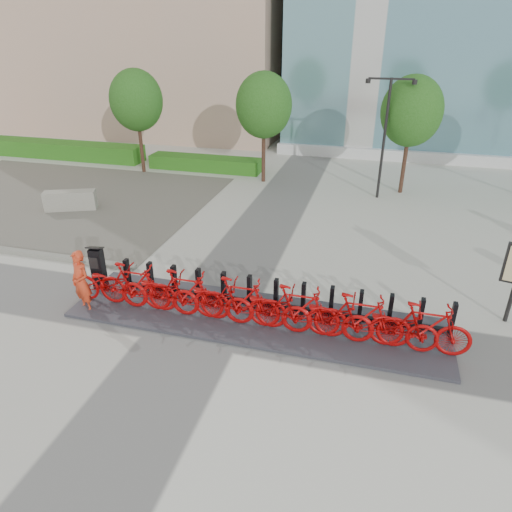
% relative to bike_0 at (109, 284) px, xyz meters
% --- Properties ---
extents(ground, '(120.00, 120.00, 0.00)m').
position_rel_bike_0_xyz_m(ground, '(2.60, 0.05, -0.64)').
color(ground, silver).
extents(gravel_patch, '(14.00, 14.00, 0.00)m').
position_rel_bike_0_xyz_m(gravel_patch, '(-7.40, 7.05, -0.63)').
color(gravel_patch, '#49463B').
rests_on(gravel_patch, ground).
extents(hedge_a, '(10.00, 1.40, 0.90)m').
position_rel_bike_0_xyz_m(hedge_a, '(-11.40, 13.55, -0.19)').
color(hedge_a, '#195A14').
rests_on(hedge_a, ground).
extents(hedge_b, '(6.00, 1.20, 0.70)m').
position_rel_bike_0_xyz_m(hedge_b, '(-2.40, 13.25, -0.29)').
color(hedge_b, '#195A14').
rests_on(hedge_b, ground).
extents(tree_0, '(2.60, 2.60, 5.10)m').
position_rel_bike_0_xyz_m(tree_0, '(-5.40, 12.05, 2.95)').
color(tree_0, brown).
rests_on(tree_0, ground).
extents(tree_1, '(2.60, 2.60, 5.10)m').
position_rel_bike_0_xyz_m(tree_1, '(1.10, 12.05, 2.95)').
color(tree_1, brown).
rests_on(tree_1, ground).
extents(tree_2, '(2.60, 2.60, 5.10)m').
position_rel_bike_0_xyz_m(tree_2, '(7.60, 12.05, 2.95)').
color(tree_2, brown).
rests_on(tree_2, ground).
extents(streetlamp, '(2.00, 0.20, 5.00)m').
position_rel_bike_0_xyz_m(streetlamp, '(6.60, 11.05, 2.49)').
color(streetlamp, black).
rests_on(streetlamp, ground).
extents(dock_pad, '(9.60, 2.40, 0.08)m').
position_rel_bike_0_xyz_m(dock_pad, '(3.90, 0.35, -0.60)').
color(dock_pad, '#36363E').
rests_on(dock_pad, ground).
extents(dock_rail_posts, '(8.74, 0.50, 0.85)m').
position_rel_bike_0_xyz_m(dock_rail_posts, '(4.32, 0.82, -0.13)').
color(dock_rail_posts, black).
rests_on(dock_rail_posts, dock_pad).
extents(bike_0, '(2.13, 0.74, 1.12)m').
position_rel_bike_0_xyz_m(bike_0, '(0.00, 0.00, 0.00)').
color(bike_0, '#A20606').
rests_on(bike_0, dock_pad).
extents(bike_1, '(2.07, 0.58, 1.24)m').
position_rel_bike_0_xyz_m(bike_1, '(0.72, 0.00, 0.06)').
color(bike_1, '#A20606').
rests_on(bike_1, dock_pad).
extents(bike_2, '(2.13, 0.74, 1.12)m').
position_rel_bike_0_xyz_m(bike_2, '(1.44, 0.00, 0.00)').
color(bike_2, '#A20606').
rests_on(bike_2, dock_pad).
extents(bike_3, '(2.07, 0.58, 1.24)m').
position_rel_bike_0_xyz_m(bike_3, '(2.16, 0.00, 0.06)').
color(bike_3, '#A20606').
rests_on(bike_3, dock_pad).
extents(bike_4, '(2.13, 0.74, 1.12)m').
position_rel_bike_0_xyz_m(bike_4, '(2.88, 0.00, 0.00)').
color(bike_4, '#A20606').
rests_on(bike_4, dock_pad).
extents(bike_5, '(2.07, 0.58, 1.24)m').
position_rel_bike_0_xyz_m(bike_5, '(3.60, 0.00, 0.06)').
color(bike_5, '#A20606').
rests_on(bike_5, dock_pad).
extents(bike_6, '(2.13, 0.74, 1.12)m').
position_rel_bike_0_xyz_m(bike_6, '(4.32, 0.00, 0.00)').
color(bike_6, '#A20606').
rests_on(bike_6, dock_pad).
extents(bike_7, '(2.07, 0.58, 1.24)m').
position_rel_bike_0_xyz_m(bike_7, '(5.04, 0.00, 0.06)').
color(bike_7, '#A20606').
rests_on(bike_7, dock_pad).
extents(bike_8, '(2.13, 0.74, 1.12)m').
position_rel_bike_0_xyz_m(bike_8, '(5.76, 0.00, 0.00)').
color(bike_8, '#A20606').
rests_on(bike_8, dock_pad).
extents(bike_9, '(2.07, 0.58, 1.24)m').
position_rel_bike_0_xyz_m(bike_9, '(6.48, 0.00, 0.06)').
color(bike_9, '#A20606').
rests_on(bike_9, dock_pad).
extents(bike_10, '(2.13, 0.74, 1.12)m').
position_rel_bike_0_xyz_m(bike_10, '(7.20, 0.00, 0.00)').
color(bike_10, '#A20606').
rests_on(bike_10, dock_pad).
extents(bike_11, '(2.07, 0.58, 1.24)m').
position_rel_bike_0_xyz_m(bike_11, '(7.92, 0.00, 0.06)').
color(bike_11, '#A20606').
rests_on(bike_11, dock_pad).
extents(kiosk, '(0.45, 0.39, 1.31)m').
position_rel_bike_0_xyz_m(kiosk, '(-0.75, 0.66, 0.07)').
color(kiosk, black).
rests_on(kiosk, dock_pad).
extents(worker_red, '(0.73, 0.62, 1.71)m').
position_rel_bike_0_xyz_m(worker_red, '(-0.53, -0.42, 0.22)').
color(worker_red, red).
rests_on(worker_red, ground).
extents(jersey_barrier, '(2.09, 1.32, 0.79)m').
position_rel_bike_0_xyz_m(jersey_barrier, '(-5.58, 6.10, -0.25)').
color(jersey_barrier, gray).
rests_on(jersey_barrier, ground).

